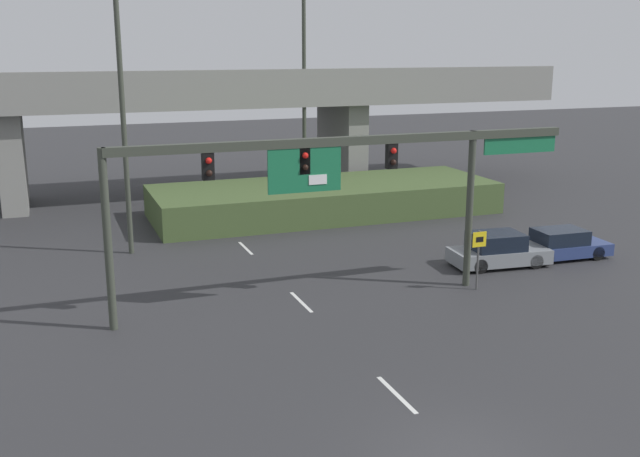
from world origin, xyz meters
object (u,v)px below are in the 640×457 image
Objects in this scene: signal_gantry at (338,168)px; highway_light_pole_near at (304,75)px; parked_sedan_mid_right at (561,245)px; highway_light_pole_far at (119,48)px; speed_limit_sign at (478,251)px; parked_sedan_near_right at (498,251)px.

highway_light_pole_near reaches higher than signal_gantry.
highway_light_pole_near is at bearing 74.45° from signal_gantry.
highway_light_pole_far is at bearing 160.06° from parked_sedan_mid_right.
highway_light_pole_far is (-12.24, 10.26, 7.76)m from speed_limit_sign.
speed_limit_sign reaches higher than parked_sedan_mid_right.
parked_sedan_mid_right is at bearing 23.33° from speed_limit_sign.
parked_sedan_near_right is (2.63, 2.56, -0.90)m from speed_limit_sign.
highway_light_pole_far is at bearing -141.98° from highway_light_pole_near.
speed_limit_sign is 0.17× the size of highway_light_pole_near.
highway_light_pole_far is 4.11× the size of parked_sedan_mid_right.
signal_gantry is at bearing -105.55° from highway_light_pole_near.
signal_gantry is at bearing -55.79° from highway_light_pole_far.
speed_limit_sign is at bearing -153.84° from parked_sedan_mid_right.
highway_light_pole_far is 18.86m from parked_sedan_near_right.
highway_light_pole_far is at bearing 124.21° from signal_gantry.
speed_limit_sign is 17.76m from highway_light_pole_far.
parked_sedan_near_right is at bearing -27.37° from highway_light_pole_far.
parked_sedan_mid_right is (11.72, 1.96, -4.48)m from signal_gantry.
parked_sedan_near_right is (14.88, -7.70, -8.66)m from highway_light_pole_far.
parked_sedan_near_right is 1.02× the size of parked_sedan_mid_right.
speed_limit_sign is at bearing -39.97° from highway_light_pole_far.
highway_light_pole_far is (-6.54, 9.62, 4.23)m from signal_gantry.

